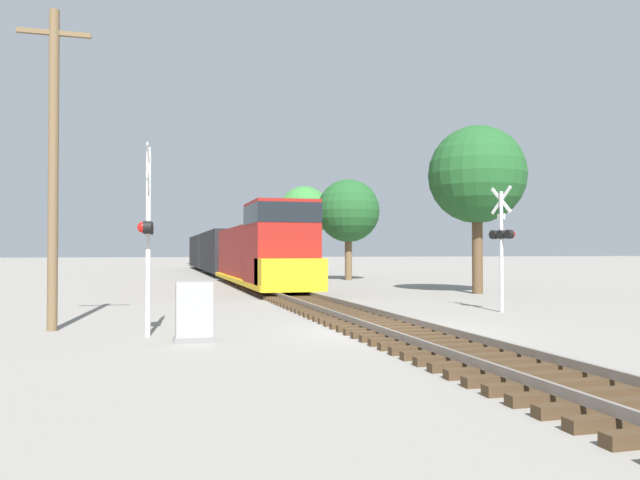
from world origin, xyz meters
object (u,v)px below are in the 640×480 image
freight_train (225,252)px  crossing_signal_far (502,239)px  crossing_signal_near (147,230)px  tree_far_right (477,175)px  relay_cabinet (194,312)px  tree_deep_background (304,212)px  tree_mid_background (348,211)px  utility_pole (53,163)px

freight_train → crossing_signal_far: 33.12m
crossing_signal_near → tree_far_right: size_ratio=0.57×
relay_cabinet → tree_deep_background: bearing=73.2°
freight_train → relay_cabinet: bearing=-97.6°
tree_far_right → tree_mid_background: tree_far_right is taller
relay_cabinet → utility_pole: 5.74m
tree_far_right → tree_mid_background: size_ratio=1.13×
crossing_signal_near → tree_deep_background: (14.36, 43.06, 3.27)m
crossing_signal_near → tree_far_right: tree_far_right is taller
freight_train → crossing_signal_near: bearing=-99.4°
utility_pole → tree_deep_background: (16.70, 41.36, 1.52)m
utility_pole → tree_far_right: utility_pole is taller
relay_cabinet → tree_far_right: (14.19, 12.60, 5.03)m
utility_pole → crossing_signal_near: bearing=-36.0°
crossing_signal_far → utility_pole: 13.98m
crossing_signal_far → tree_far_right: 9.73m
freight_train → tree_far_right: bearing=-69.0°
relay_cabinet → utility_pole: bearing=139.5°
crossing_signal_near → tree_far_right: bearing=130.6°
utility_pole → tree_mid_background: utility_pole is taller
freight_train → tree_deep_background: bearing=41.1°
tree_far_right → freight_train: bearing=111.0°
crossing_signal_far → tree_far_right: tree_far_right is taller
tree_deep_background → tree_mid_background: bearing=-92.9°
crossing_signal_far → tree_far_right: (3.77, 8.37, 3.23)m
tree_mid_background → tree_deep_background: tree_deep_background is taller
crossing_signal_far → tree_mid_background: size_ratio=0.59×
crossing_signal_far → freight_train: bearing=-3.8°
crossing_signal_far → crossing_signal_near: bearing=91.5°
tree_mid_background → crossing_signal_near: bearing=-117.1°
crossing_signal_near → relay_cabinet: (1.04, -1.19, -1.88)m
crossing_signal_near → crossing_signal_far: size_ratio=1.09×
freight_train → crossing_signal_far: freight_train is taller
freight_train → tree_deep_background: size_ratio=6.30×
relay_cabinet → tree_mid_background: (12.48, 27.61, 4.20)m
crossing_signal_near → tree_far_right: (15.23, 11.41, 3.15)m
tree_far_right → tree_mid_background: 15.13m
tree_deep_background → relay_cabinet: bearing=-106.8°
relay_cabinet → crossing_signal_near: bearing=131.2°
relay_cabinet → tree_far_right: tree_far_right is taller
crossing_signal_far → relay_cabinet: bearing=98.7°
relay_cabinet → tree_mid_background: 30.59m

